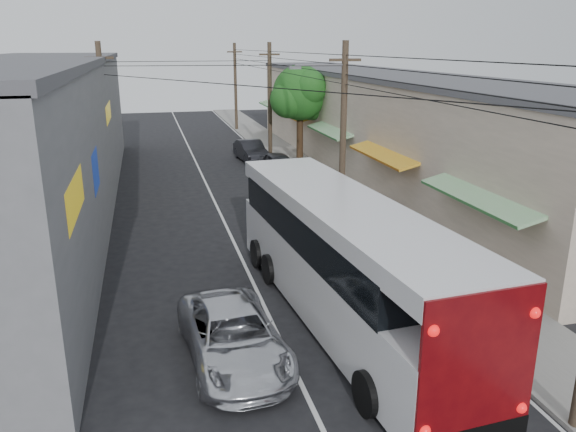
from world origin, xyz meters
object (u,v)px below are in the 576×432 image
pedestrian_near (337,195)px  pedestrian_far (374,211)px  coach_bus (342,258)px  parked_car_far (251,151)px  jeepney (233,336)px  parked_car_mid (279,165)px  parked_suv (328,204)px

pedestrian_near → pedestrian_far: (0.84, -2.50, -0.12)m
coach_bus → parked_car_far: 23.94m
jeepney → parked_car_mid: bearing=69.4°
jeepney → parked_car_far: size_ratio=1.14×
coach_bus → pedestrian_far: bearing=56.7°
parked_suv → pedestrian_far: size_ratio=4.04×
parked_car_far → pedestrian_far: pedestrian_far is taller
parked_suv → pedestrian_near: bearing=54.3°
jeepney → coach_bus: bearing=21.3°
pedestrian_far → jeepney: bearing=43.0°
coach_bus → pedestrian_near: (3.33, 10.01, -0.91)m
parked_suv → jeepney: bearing=-116.7°
parked_car_mid → pedestrian_near: pedestrian_near is taller
coach_bus → pedestrian_far: 8.65m
coach_bus → parked_car_far: bearing=81.6°
coach_bus → pedestrian_far: (4.17, 7.50, -1.04)m
parked_car_mid → pedestrian_near: 8.67m
parked_car_mid → pedestrian_near: bearing=-89.5°
jeepney → pedestrian_far: size_ratio=3.46×
pedestrian_near → pedestrian_far: bearing=101.8°
coach_bus → parked_car_mid: coach_bus is taller
jeepney → parked_suv: parked_suv is taller
coach_bus → parked_car_far: size_ratio=2.90×
jeepney → pedestrian_far: (7.64, 9.16, 0.15)m
coach_bus → parked_car_mid: bearing=78.0°
jeepney → parked_suv: (6.00, 10.65, 0.15)m
parked_car_far → pedestrian_near: 13.94m
jeepney → parked_car_mid: parked_car_mid is taller
coach_bus → parked_car_mid: (2.53, 18.64, -1.16)m
coach_bus → parked_suv: (2.53, 9.00, -1.03)m
parked_suv → pedestrian_near: pedestrian_near is taller
parked_car_far → pedestrian_near: bearing=-88.5°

